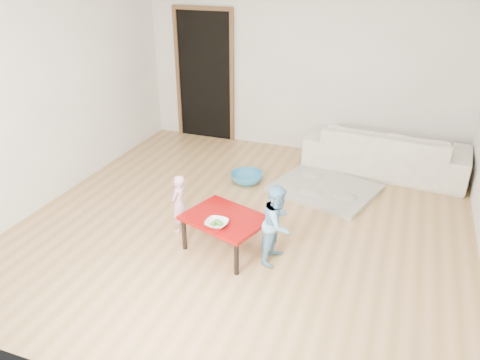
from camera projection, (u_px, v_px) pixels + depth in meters
The scene contains 13 objects.
floor at pixel (246, 223), 5.45m from camera, with size 5.00×5.00×0.01m, color #A47D46.
back_wall at pixel (303, 67), 6.99m from camera, with size 5.00×0.02×2.60m, color white.
left_wall at pixel (53, 94), 5.67m from camera, with size 0.02×5.00×2.60m, color white.
doorway at pixel (205, 77), 7.59m from camera, with size 1.02×0.08×2.11m, color brown, non-canonical shape.
sofa at pixel (386, 150), 6.61m from camera, with size 2.21×0.86×0.64m, color white.
cushion at pixel (359, 141), 6.52m from camera, with size 0.41×0.37×0.11m, color orange.
red_table at pixel (225, 233), 4.88m from camera, with size 0.80×0.60×0.40m, color #8D0707, non-canonical shape.
bowl at pixel (217, 223), 4.62m from camera, with size 0.22×0.22×0.05m, color white.
broccoli at pixel (217, 223), 4.62m from camera, with size 0.12×0.12×0.06m, color #2D5919, non-canonical shape.
child_pink at pixel (179, 204), 5.17m from camera, with size 0.25×0.16×0.68m, color pink.
child_blue at pixel (278, 224), 4.64m from camera, with size 0.41×0.32×0.84m, color #5D9CD7.
basin at pixel (247, 178), 6.39m from camera, with size 0.44×0.44×0.14m, color teal.
blanket at pixel (325, 188), 6.18m from camera, with size 1.24×1.04×0.06m, color beige, non-canonical shape.
Camera 1 is at (1.56, -4.41, 2.84)m, focal length 35.00 mm.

